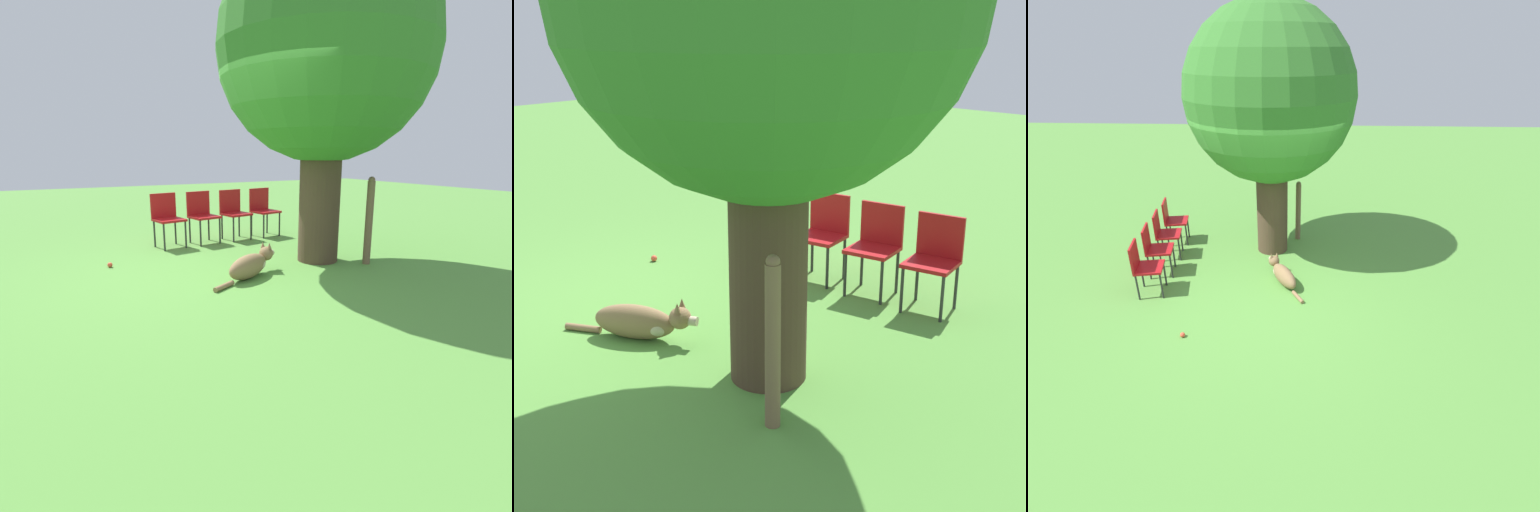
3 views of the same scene
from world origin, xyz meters
The scene contains 9 objects.
ground_plane centered at (0.00, 0.00, 0.00)m, with size 30.00×30.00×0.00m, color #56933D.
oak_tree centered at (0.09, 1.53, 2.74)m, with size 2.83×2.83×4.21m.
dog centered at (0.35, 0.31, 0.15)m, with size 0.66×1.10×0.38m.
fence_post centered at (0.56, 2.02, 0.61)m, with size 0.10×0.10×1.20m.
red_chair_0 centered at (-1.79, -0.13, 0.52)m, with size 0.49×0.51×0.87m.
red_chair_1 centered at (-1.83, 0.49, 0.52)m, with size 0.49×0.51×0.87m.
red_chair_2 centered at (-1.86, 1.11, 0.52)m, with size 0.49×0.51×0.87m.
red_chair_3 centered at (-1.90, 1.73, 0.52)m, with size 0.49×0.51×0.87m.
tennis_ball centered at (-0.94, -1.19, 0.03)m, with size 0.07×0.07×0.07m.
Camera 3 is at (0.66, -5.40, 3.53)m, focal length 28.00 mm.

